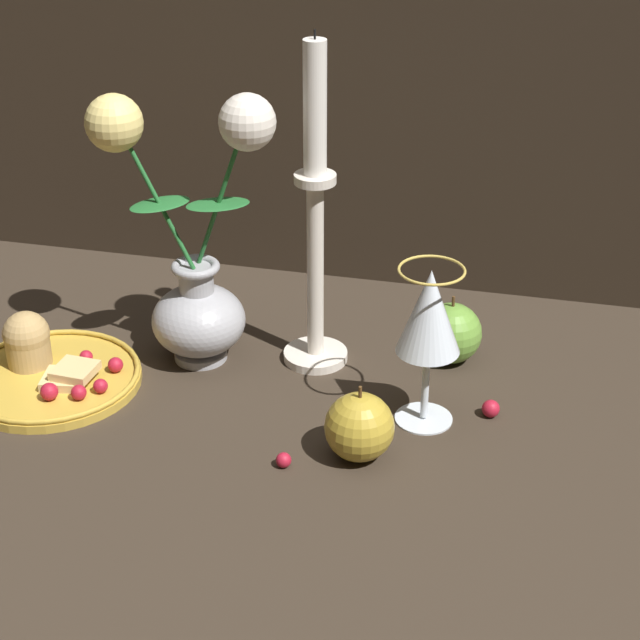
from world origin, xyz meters
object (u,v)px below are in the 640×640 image
apple_beside_vase (451,333)px  apple_near_glass (359,427)px  vase (192,260)px  wine_glass (429,319)px  plate_with_pastries (47,368)px  candlestick (315,227)px

apple_beside_vase → apple_near_glass: (-0.06, -0.21, -0.00)m
vase → wine_glass: bearing=-14.5°
plate_with_pastries → apple_near_glass: apple_near_glass is taller
candlestick → apple_near_glass: bearing=-63.5°
plate_with_pastries → wine_glass: (0.42, 0.02, 0.11)m
vase → wine_glass: (0.28, -0.07, -0.00)m
wine_glass → candlestick: (-0.14, 0.10, 0.04)m
vase → wine_glass: size_ratio=1.78×
plate_with_pastries → candlestick: size_ratio=0.53×
candlestick → apple_near_glass: candlestick is taller
candlestick → apple_beside_vase: bearing=12.8°
wine_glass → apple_beside_vase: (0.01, 0.13, -0.09)m
wine_glass → candlestick: bearing=145.0°
vase → plate_with_pastries: size_ratio=1.58×
wine_glass → candlestick: candlestick is taller
plate_with_pastries → apple_beside_vase: size_ratio=2.42×
apple_beside_vase → apple_near_glass: 0.22m
apple_near_glass → wine_glass: bearing=55.1°
candlestick → apple_near_glass: 0.24m
apple_near_glass → candlestick: bearing=116.5°
vase → plate_with_pastries: 0.20m
apple_near_glass → apple_beside_vase: bearing=73.0°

